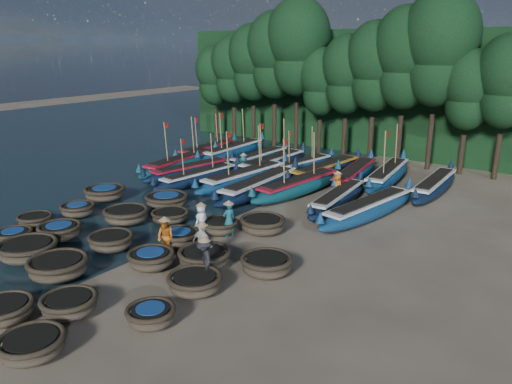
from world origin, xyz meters
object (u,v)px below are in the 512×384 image
Objects in this scene: long_boat_9 at (207,150)px; coracle_8 at (69,304)px; long_boat_1 at (181,163)px; coracle_23 at (219,226)px; coracle_17 at (179,238)px; fisherman_2 at (165,236)px; long_boat_17 at (434,185)px; fisherman_3 at (205,259)px; coracle_3 at (4,310)px; coracle_16 at (126,215)px; long_boat_5 at (260,186)px; long_boat_11 at (259,158)px; long_boat_15 at (355,174)px; long_boat_4 at (245,178)px; long_boat_13 at (301,166)px; coracle_24 at (262,224)px; coracle_13 at (151,259)px; long_boat_12 at (273,163)px; fisherman_6 at (337,186)px; coracle_12 at (111,241)px; coracle_5 at (14,236)px; coracle_20 at (105,193)px; long_boat_14 at (326,170)px; coracle_22 at (170,216)px; long_boat_10 at (233,151)px; coracle_11 at (60,231)px; fisherman_0 at (202,219)px; long_boat_6 at (299,186)px; long_boat_16 at (387,175)px; long_boat_8 at (369,209)px; fisherman_4 at (202,242)px; coracle_10 at (35,220)px; fisherman_5 at (244,165)px; coracle_21 at (166,200)px; coracle_15 at (78,209)px; fisherman_1 at (229,218)px; coracle_14 at (195,283)px; coracle_18 at (204,257)px; long_boat_7 at (338,199)px; long_boat_3 at (199,177)px; coracle_6 at (28,250)px.

coracle_8 is at bearing -62.16° from long_boat_9.
coracle_23 is at bearing -42.46° from long_boat_1.
coracle_17 is 1.17m from fisherman_2.
fisherman_3 is (-3.41, -17.07, 0.36)m from long_boat_17.
coracle_3 is 9.59m from coracle_16.
long_boat_5 is 1.18× the size of long_boat_11.
long_boat_15 reaches higher than long_boat_11.
long_boat_4 is 6.10m from long_boat_11.
long_boat_17 is (9.37, 0.50, 0.05)m from long_boat_13.
coracle_13 is at bearing -102.69° from coracle_24.
long_boat_12 reaches higher than long_boat_5.
fisherman_6 reaches higher than coracle_13.
coracle_5 is at bearing -150.59° from coracle_12.
coracle_20 is 0.28× the size of long_boat_14.
coracle_16 is 0.29× the size of long_boat_14.
long_boat_17 is (9.33, 13.33, 0.19)m from coracle_22.
long_boat_12 is at bearing -18.71° from long_boat_10.
coracle_11 is 1.23× the size of fisherman_0.
long_boat_6 is 6.55m from long_boat_16.
coracle_17 is (4.40, -0.50, -0.02)m from coracle_16.
fisherman_0 is (0.44, -12.92, 0.28)m from long_boat_14.
long_boat_9 reaches higher than fisherman_2.
coracle_12 is 19.16m from long_boat_9.
fisherman_4 is at bearing -101.31° from long_boat_8.
coracle_10 is 14.38m from fisherman_5.
coracle_15 is at bearing -125.29° from coracle_21.
fisherman_1 is (3.75, 0.31, 0.60)m from coracle_22.
coracle_14 is at bearing -90.50° from long_boat_8.
long_boat_8 is at bearing 167.00° from fisherman_1.
long_boat_12 is at bearing -26.24° from long_boat_11.
long_boat_7 is (0.76, 10.29, 0.10)m from coracle_18.
long_boat_3 reaches higher than coracle_3.
fisherman_2 is (2.42, 1.09, 0.47)m from coracle_12.
long_boat_4 is at bearing 134.32° from coracle_24.
long_boat_11 is 8.12m from long_boat_15.
coracle_21 is (1.75, 7.97, 0.05)m from coracle_5.
long_boat_5 reaches higher than coracle_24.
long_boat_10 reaches higher than long_boat_14.
long_boat_10 reaches higher than long_boat_1.
long_boat_17 is at bearing -16.17° from long_boat_16.
coracle_21 is at bearing -174.45° from fisherman_3.
long_boat_10 is at bearing 104.69° from coracle_6.
coracle_5 is at bearing 149.67° from coracle_3.
fisherman_0 is at bearing 15.33° from coracle_15.
long_boat_3 reaches higher than fisherman_5.
long_boat_7 reaches higher than coracle_21.
coracle_11 reaches higher than coracle_8.
long_boat_9 is 0.95× the size of long_boat_17.
long_boat_12 is at bearing 105.24° from long_boat_4.
long_boat_13 is at bearing -1.78° from long_boat_11.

